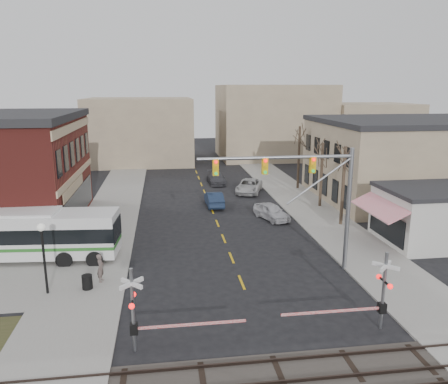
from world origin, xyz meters
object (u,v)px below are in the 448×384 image
at_px(traffic_signal_mast, 308,185).
at_px(trash_bin, 87,282).
at_px(rr_crossing_east, 375,292).
at_px(car_c, 249,186).
at_px(street_lamp, 43,244).
at_px(rr_crossing_west, 143,310).
at_px(pedestrian_far, 91,240).
at_px(car_a, 271,211).
at_px(car_d, 216,178).
at_px(pedestrian_near, 101,268).
at_px(car_b, 214,199).
at_px(transit_bus, 20,234).

height_order(traffic_signal_mast, trash_bin, traffic_signal_mast).
relative_size(rr_crossing_east, car_c, 1.05).
xyz_separation_m(rr_crossing_east, trash_bin, (-14.63, 6.25, -1.43)).
bearing_deg(street_lamp, rr_crossing_west, -47.45).
height_order(trash_bin, pedestrian_far, pedestrian_far).
xyz_separation_m(trash_bin, car_a, (14.16, 12.43, 0.18)).
xyz_separation_m(rr_crossing_west, rr_crossing_east, (11.10, 0.26, 0.00)).
height_order(car_a, car_d, car_a).
bearing_deg(street_lamp, pedestrian_near, 22.71).
relative_size(traffic_signal_mast, car_d, 2.03).
height_order(car_a, car_c, car_c).
relative_size(street_lamp, car_c, 0.78).
distance_m(rr_crossing_west, pedestrian_far, 13.18).
relative_size(rr_crossing_west, car_c, 1.05).
bearing_deg(street_lamp, car_b, 56.75).
xyz_separation_m(trash_bin, car_b, (9.55, 17.63, 0.19)).
xyz_separation_m(street_lamp, car_a, (16.34, 12.70, -2.41)).
distance_m(car_c, pedestrian_far, 22.43).
bearing_deg(car_d, pedestrian_near, -112.57).
distance_m(rr_crossing_west, car_b, 24.90).
distance_m(transit_bus, car_c, 26.10).
relative_size(trash_bin, pedestrian_far, 0.44).
relative_size(transit_bus, traffic_signal_mast, 1.36).
bearing_deg(pedestrian_near, car_d, -13.21).
height_order(rr_crossing_east, pedestrian_far, rr_crossing_east).
xyz_separation_m(traffic_signal_mast, car_d, (-2.47, 27.08, -5.03)).
xyz_separation_m(rr_crossing_west, street_lamp, (-5.72, 6.23, 1.16)).
height_order(traffic_signal_mast, car_d, traffic_signal_mast).
distance_m(transit_bus, trash_bin, 7.57).
bearing_deg(car_d, pedestrian_far, -119.52).
relative_size(transit_bus, trash_bin, 15.83).
height_order(transit_bus, traffic_signal_mast, traffic_signal_mast).
xyz_separation_m(traffic_signal_mast, street_lamp, (-15.70, -1.22, -2.60)).
bearing_deg(car_a, rr_crossing_west, -138.48).
bearing_deg(transit_bus, trash_bin, -45.88).
bearing_deg(pedestrian_far, car_c, 10.68).
bearing_deg(car_b, trash_bin, 60.43).
distance_m(traffic_signal_mast, pedestrian_far, 15.72).
height_order(rr_crossing_west, pedestrian_near, rr_crossing_west).
relative_size(trash_bin, car_b, 0.19).
bearing_deg(car_b, street_lamp, 55.63).
bearing_deg(transit_bus, pedestrian_far, 7.72).
relative_size(street_lamp, trash_bin, 4.98).
bearing_deg(trash_bin, car_b, 61.55).
distance_m(rr_crossing_east, car_b, 24.44).
distance_m(rr_crossing_west, rr_crossing_east, 11.10).
bearing_deg(transit_bus, street_lamp, -61.90).
bearing_deg(rr_crossing_east, rr_crossing_west, -178.66).
height_order(car_a, car_b, car_b).
height_order(street_lamp, car_d, street_lamp).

